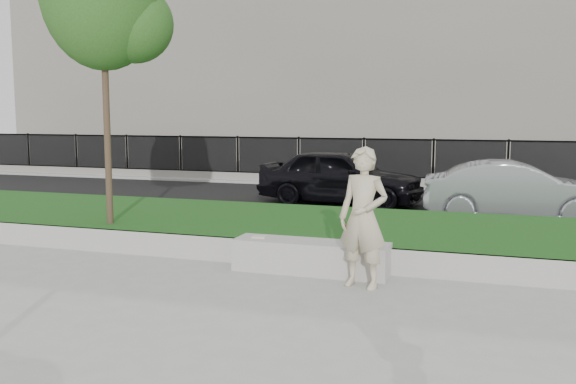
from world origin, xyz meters
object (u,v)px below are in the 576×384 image
(car_silver, at_px, (516,191))
(man, at_px, (363,218))
(book, at_px, (259,237))
(stone_bench, at_px, (311,257))
(car_dark, at_px, (341,177))

(car_silver, bearing_deg, man, 156.45)
(book, distance_m, car_silver, 6.93)
(stone_bench, bearing_deg, car_silver, 62.70)
(man, xyz_separation_m, car_silver, (2.07, 6.33, -0.28))
(man, distance_m, car_silver, 6.67)
(car_silver, bearing_deg, stone_bench, 147.28)
(man, height_order, book, man)
(stone_bench, bearing_deg, man, -31.13)
(book, height_order, car_dark, car_dark)
(stone_bench, bearing_deg, book, -179.54)
(man, height_order, car_dark, man)
(car_dark, height_order, car_silver, car_dark)
(man, distance_m, book, 1.89)
(stone_bench, distance_m, car_silver, 6.52)
(man, height_order, car_silver, man)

